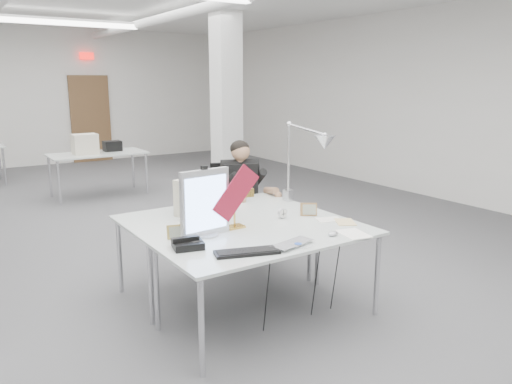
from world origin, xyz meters
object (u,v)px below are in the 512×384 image
desk_phone (188,244)px  architect_lamp (304,162)px  seated_person (241,180)px  bankers_lamp (234,208)px  beige_monitor (200,197)px  laptop (298,246)px  office_chair (239,209)px  monitor (205,203)px  desk_main (271,238)px

desk_phone → architect_lamp: architect_lamp is taller
seated_person → desk_phone: 1.94m
bankers_lamp → architect_lamp: size_ratio=0.39×
beige_monitor → architect_lamp: architect_lamp is taller
laptop → seated_person: bearing=58.0°
office_chair → beige_monitor: 1.12m
laptop → monitor: bearing=111.2°
office_chair → architect_lamp: (0.20, -0.92, 0.65)m
laptop → architect_lamp: (0.84, 0.98, 0.43)m
seated_person → beige_monitor: size_ratio=2.37×
bankers_lamp → architect_lamp: bearing=31.8°
monitor → desk_phone: size_ratio=2.48×
monitor → desk_phone: 0.41m
desk_phone → architect_lamp: (1.54, 0.53, 0.42)m
seated_person → laptop: size_ratio=2.40×
monitor → beige_monitor: (0.26, 0.59, -0.10)m
office_chair → bankers_lamp: size_ratio=3.14×
office_chair → desk_main: bearing=-90.1°
desk_main → office_chair: office_chair is taller
desk_phone → office_chair: bearing=60.9°
office_chair → desk_phone: (-1.34, -1.45, 0.23)m
seated_person → architect_lamp: 0.94m
desk_main → beige_monitor: beige_monitor is taller
office_chair → laptop: bearing=-86.0°
office_chair → seated_person: seated_person is taller
bankers_lamp → beige_monitor: bearing=111.4°
bankers_lamp → desk_phone: (-0.56, -0.26, -0.15)m
bankers_lamp → desk_phone: 0.64m
laptop → architect_lamp: bearing=36.5°
office_chair → architect_lamp: architect_lamp is taller
monitor → laptop: bearing=-60.8°
desk_main → desk_phone: desk_phone is taller
seated_person → desk_main: bearing=-90.8°
laptop → architect_lamp: 1.36m
desk_main → office_chair: bearing=67.4°
seated_person → architect_lamp: architect_lamp is taller
office_chair → beige_monitor: bearing=-118.6°
office_chair → laptop: office_chair is taller
monitor → bankers_lamp: monitor is taller
desk_main → office_chair: 1.70m
desk_main → seated_person: 1.65m
desk_main → desk_phone: bearing=170.9°
monitor → architect_lamp: architect_lamp is taller
desk_main → seated_person: seated_person is taller
seated_person → desk_phone: size_ratio=3.89×
desk_main → desk_phone: size_ratio=8.17×
office_chair → bankers_lamp: bearing=-100.4°
architect_lamp → desk_main: bearing=-117.9°
beige_monitor → architect_lamp: 1.09m
desk_phone → bankers_lamp: bearing=37.9°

